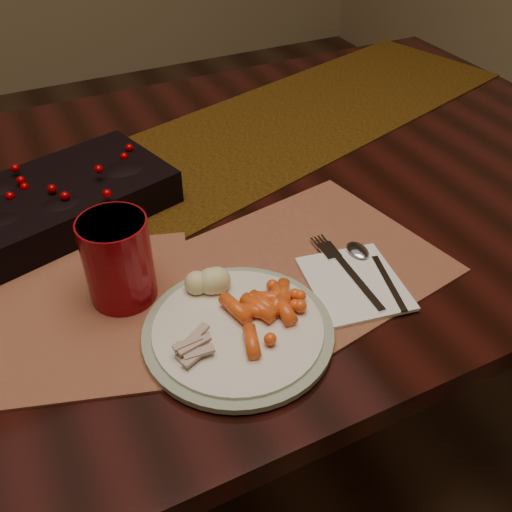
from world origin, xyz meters
name	(u,v)px	position (x,y,z in m)	size (l,w,h in m)	color
floor	(204,448)	(0.00, 0.00, 0.00)	(5.00, 5.00, 0.00)	black
dining_table	(194,350)	(0.00, 0.00, 0.38)	(1.80, 1.00, 0.75)	black
table_runner	(185,168)	(0.05, 0.10, 0.75)	(1.68, 0.35, 0.00)	#41280A
centerpiece	(46,200)	(-0.20, 0.04, 0.79)	(0.39, 0.20, 0.08)	black
placemat_main	(294,270)	(0.09, -0.24, 0.75)	(0.42, 0.31, 0.00)	brown
placemat_second	(37,315)	(-0.26, -0.17, 0.75)	(0.41, 0.30, 0.00)	brown
dinner_plate	(238,331)	(-0.04, -0.32, 0.76)	(0.25, 0.25, 0.01)	silver
baby_carrots	(272,316)	(0.01, -0.34, 0.78)	(0.10, 0.08, 0.02)	#E74F17
mashed_potatoes	(205,283)	(-0.05, -0.25, 0.79)	(0.08, 0.07, 0.04)	beige
turkey_shreds	(200,344)	(-0.09, -0.34, 0.78)	(0.07, 0.06, 0.02)	beige
napkin	(354,283)	(0.15, -0.31, 0.76)	(0.13, 0.15, 0.01)	white
fork	(351,274)	(0.15, -0.30, 0.76)	(0.02, 0.16, 0.00)	#B6B6BB
spoon	(378,272)	(0.19, -0.31, 0.76)	(0.03, 0.14, 0.00)	white
red_cup	(118,260)	(-0.15, -0.19, 0.82)	(0.09, 0.09, 0.12)	maroon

